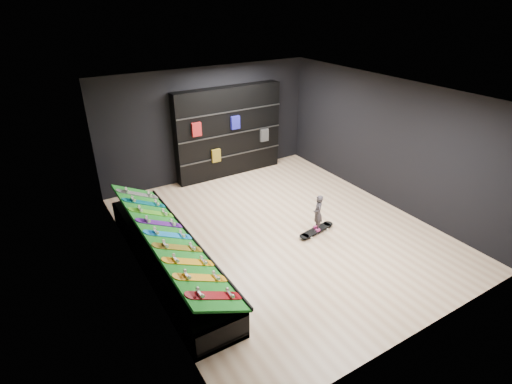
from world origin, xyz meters
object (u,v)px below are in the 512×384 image
display_rack (168,258)px  child (317,220)px  back_shelving (229,132)px  floor_skateboard (316,231)px

display_rack → child: size_ratio=9.18×
back_shelving → child: back_shelving is taller
floor_skateboard → child: 0.29m
display_rack → floor_skateboard: bearing=-8.5°
back_shelving → display_rack: bearing=-132.7°
floor_skateboard → child: bearing=0.0°
display_rack → floor_skateboard: display_rack is taller
display_rack → back_shelving: bearing=47.3°
display_rack → floor_skateboard: 3.22m
back_shelving → floor_skateboard: 3.98m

